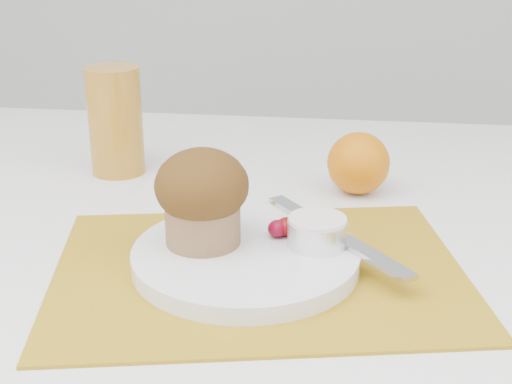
# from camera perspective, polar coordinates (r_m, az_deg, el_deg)

# --- Properties ---
(placemat) EXTENTS (0.45, 0.37, 0.00)m
(placemat) POSITION_cam_1_polar(r_m,az_deg,el_deg) (0.70, 0.23, -6.33)
(placemat) COLOR #AE8318
(placemat) RESTS_ON table
(plate) EXTENTS (0.26, 0.26, 0.02)m
(plate) POSITION_cam_1_polar(r_m,az_deg,el_deg) (0.71, -0.84, -5.22)
(plate) COLOR white
(plate) RESTS_ON placemat
(ramekin) EXTENTS (0.08, 0.08, 0.03)m
(ramekin) POSITION_cam_1_polar(r_m,az_deg,el_deg) (0.71, 4.91, -3.28)
(ramekin) COLOR silver
(ramekin) RESTS_ON plate
(cream) EXTENTS (0.06, 0.06, 0.01)m
(cream) POSITION_cam_1_polar(r_m,az_deg,el_deg) (0.70, 4.95, -2.30)
(cream) COLOR white
(cream) RESTS_ON ramekin
(raspberry_near) EXTENTS (0.02, 0.02, 0.02)m
(raspberry_near) POSITION_cam_1_polar(r_m,az_deg,el_deg) (0.73, 2.44, -2.79)
(raspberry_near) COLOR #560402
(raspberry_near) RESTS_ON plate
(raspberry_far) EXTENTS (0.02, 0.02, 0.02)m
(raspberry_far) POSITION_cam_1_polar(r_m,az_deg,el_deg) (0.72, 1.73, -2.95)
(raspberry_far) COLOR #520212
(raspberry_far) RESTS_ON plate
(butter_knife) EXTENTS (0.15, 0.19, 0.01)m
(butter_knife) POSITION_cam_1_polar(r_m,az_deg,el_deg) (0.73, 6.34, -3.38)
(butter_knife) COLOR #B4B6BD
(butter_knife) RESTS_ON plate
(orange) EXTENTS (0.08, 0.08, 0.08)m
(orange) POSITION_cam_1_polar(r_m,az_deg,el_deg) (0.89, 8.19, 2.29)
(orange) COLOR orange
(orange) RESTS_ON table
(juice_glass) EXTENTS (0.09, 0.09, 0.14)m
(juice_glass) POSITION_cam_1_polar(r_m,az_deg,el_deg) (0.96, -11.18, 5.61)
(juice_glass) COLOR #BC7D23
(juice_glass) RESTS_ON table
(muffin) EXTENTS (0.09, 0.09, 0.10)m
(muffin) POSITION_cam_1_polar(r_m,az_deg,el_deg) (0.70, -4.34, -0.29)
(muffin) COLOR #916B46
(muffin) RESTS_ON plate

